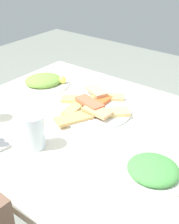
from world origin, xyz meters
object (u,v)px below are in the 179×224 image
Objects in this scene: salad_plate_greens at (153,171)px; salad_plate_rice at (44,81)px; dining_table at (87,146)px; pide_platter at (93,107)px; drinking_glass at (34,131)px.

salad_plate_greens is 0.72m from salad_plate_rice.
dining_table is 3.00× the size of pide_platter.
pide_platter is at bearing -90.83° from drinking_glass.
dining_table is 0.26m from drinking_glass.
salad_plate_rice is 0.47m from drinking_glass.
salad_plate_greens is 1.72× the size of drinking_glass.
salad_plate_greens reaches higher than dining_table.
drinking_glass reaches higher than salad_plate_greens.
salad_plate_rice reaches higher than salad_plate_greens.
drinking_glass is at bearing 75.22° from dining_table.
salad_plate_greens is at bearing 163.03° from dining_table.
drinking_glass is (-0.31, 0.35, 0.04)m from salad_plate_rice.
salad_plate_rice is at bearing -19.75° from salad_plate_greens.
drinking_glass is at bearing 89.17° from pide_platter.
drinking_glass reaches higher than salad_plate_rice.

